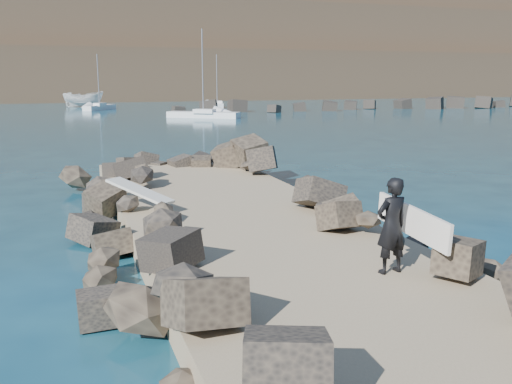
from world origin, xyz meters
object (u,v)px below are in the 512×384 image
at_px(surfer_with_board, 395,225).
at_px(sailboat_c, 203,115).
at_px(boat_imported, 83,99).
at_px(surfboard_resting, 140,195).

height_order(surfer_with_board, sailboat_c, sailboat_c).
xyz_separation_m(boat_imported, sailboat_c, (11.24, -29.18, -0.80)).
bearing_deg(sailboat_c, surfer_with_board, -99.79).
height_order(surfboard_resting, surfer_with_board, surfer_with_board).
bearing_deg(surfboard_resting, surfer_with_board, -98.23).
height_order(boat_imported, sailboat_c, sailboat_c).
xyz_separation_m(boat_imported, surfer_with_board, (2.32, -80.86, 0.39)).
bearing_deg(surfer_with_board, surfboard_resting, 119.43).
bearing_deg(surfer_with_board, sailboat_c, 80.21).
bearing_deg(boat_imported, sailboat_c, -148.12).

